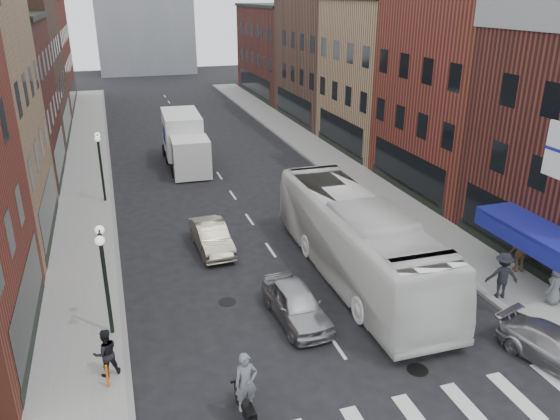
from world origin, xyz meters
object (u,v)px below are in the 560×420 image
at_px(sedan_left_near, 296,303).
at_px(curb_car, 559,350).
at_px(ped_right_a, 502,275).
at_px(streetlamp_far, 100,155).
at_px(streetlamp_near, 103,263).
at_px(motorcycle_rider, 246,392).
at_px(transit_bus, 357,240).
at_px(box_truck, 184,141).
at_px(ped_right_c, 556,285).
at_px(ped_right_b, 521,253).
at_px(ped_left_solo, 106,353).
at_px(bike_rack, 107,370).
at_px(sedan_left_far, 211,237).

xyz_separation_m(sedan_left_near, curb_car, (7.30, -5.12, -0.11)).
bearing_deg(ped_right_a, streetlamp_far, -26.79).
height_order(streetlamp_near, curb_car, streetlamp_near).
bearing_deg(ped_right_a, motorcycle_rider, 37.94).
bearing_deg(transit_bus, ped_right_a, -36.50).
height_order(motorcycle_rider, sedan_left_near, motorcycle_rider).
height_order(box_truck, ped_right_c, box_truck).
bearing_deg(ped_right_c, ped_right_b, -121.10).
relative_size(streetlamp_near, ped_right_b, 2.39).
distance_m(curb_car, ped_left_solo, 14.59).
height_order(streetlamp_far, ped_left_solo, streetlamp_far).
relative_size(box_truck, ped_left_solo, 5.11).
bearing_deg(ped_right_b, motorcycle_rider, 40.11).
distance_m(bike_rack, ped_left_solo, 0.53).
bearing_deg(motorcycle_rider, sedan_left_near, 53.69).
bearing_deg(box_truck, bike_rack, -101.85).
bearing_deg(transit_bus, box_truck, 104.05).
relative_size(streetlamp_far, box_truck, 0.50).
xyz_separation_m(bike_rack, sedan_left_far, (4.94, 8.60, 0.12)).
relative_size(sedan_left_near, ped_left_solo, 2.52).
relative_size(bike_rack, ped_left_solo, 0.50).
xyz_separation_m(bike_rack, ped_right_a, (15.00, 0.59, 0.55)).
xyz_separation_m(streetlamp_near, bike_rack, (-0.20, -2.70, -2.36)).
bearing_deg(bike_rack, sedan_left_far, 60.10).
relative_size(sedan_left_far, ped_left_solo, 2.51).
xyz_separation_m(streetlamp_far, motorcycle_rider, (3.50, -19.63, -1.80)).
bearing_deg(sedan_left_near, streetlamp_near, 168.10).
bearing_deg(motorcycle_rider, bike_rack, 139.16).
xyz_separation_m(streetlamp_far, transit_bus, (10.13, -12.59, -1.16)).
distance_m(streetlamp_near, box_truck, 20.86).
bearing_deg(ped_right_c, ped_left_solo, -21.63).
bearing_deg(streetlamp_far, ped_left_solo, -90.66).
bearing_deg(ped_right_a, ped_right_c, 167.97).
bearing_deg(transit_bus, streetlamp_far, 129.25).
xyz_separation_m(curb_car, ped_right_b, (3.10, 5.57, 0.42)).
height_order(ped_right_a, ped_right_b, ped_right_a).
relative_size(sedan_left_near, ped_right_b, 2.36).
distance_m(streetlamp_far, sedan_left_near, 16.54).
relative_size(sedan_left_near, sedan_left_far, 1.00).
height_order(streetlamp_near, ped_right_a, streetlamp_near).
bearing_deg(motorcycle_rider, ped_right_b, 18.09).
bearing_deg(sedan_left_near, motorcycle_rider, -127.07).
distance_m(bike_rack, ped_right_c, 16.65).
bearing_deg(streetlamp_far, sedan_left_far, -59.67).
relative_size(box_truck, ped_right_c, 5.10).
height_order(streetlamp_far, sedan_left_near, streetlamp_far).
distance_m(sedan_left_far, ped_right_b, 13.85).
height_order(sedan_left_near, ped_right_b, ped_right_b).
bearing_deg(sedan_left_far, ped_right_b, -30.11).
bearing_deg(bike_rack, ped_right_c, -1.56).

